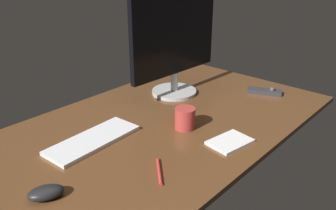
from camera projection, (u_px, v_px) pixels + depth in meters
desk at (165, 123)px, 144.50cm from camera, size 140.00×84.00×2.00cm
monitor at (175, 41)px, 161.10cm from camera, size 50.69×20.89×47.47cm
keyboard at (93, 140)px, 128.55cm from camera, size 35.10×14.69×1.45cm
computer_mouse at (46, 193)px, 99.49cm from camera, size 11.55×9.68×3.61cm
media_remote at (265, 91)px, 170.26cm from camera, size 10.72×16.33×3.65cm
coffee_mug at (185, 118)px, 136.96cm from camera, size 7.76×7.76×8.21cm
notepad at (230, 142)px, 127.74cm from camera, size 16.50×12.75×1.03cm
pen at (159, 171)px, 111.12cm from camera, size 10.00×10.63×0.98cm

